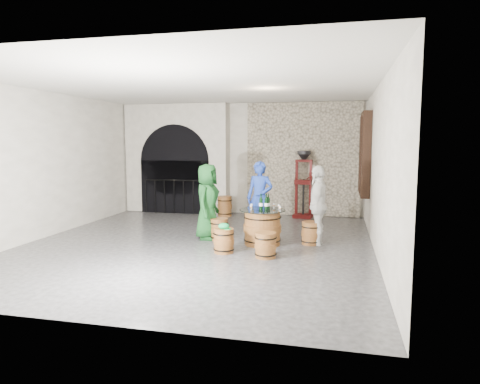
% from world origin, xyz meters
% --- Properties ---
extents(ground, '(8.00, 8.00, 0.00)m').
position_xyz_m(ground, '(0.00, 0.00, 0.00)').
color(ground, '#29292B').
rests_on(ground, ground).
extents(wall_back, '(8.00, 0.00, 8.00)m').
position_xyz_m(wall_back, '(0.00, 4.00, 1.60)').
color(wall_back, beige).
rests_on(wall_back, ground).
extents(wall_front, '(8.00, 0.00, 8.00)m').
position_xyz_m(wall_front, '(0.00, -4.00, 1.60)').
color(wall_front, beige).
rests_on(wall_front, ground).
extents(wall_left, '(0.00, 8.00, 8.00)m').
position_xyz_m(wall_left, '(-3.50, 0.00, 1.60)').
color(wall_left, beige).
rests_on(wall_left, ground).
extents(wall_right, '(0.00, 8.00, 8.00)m').
position_xyz_m(wall_right, '(3.50, 0.00, 1.60)').
color(wall_right, beige).
rests_on(wall_right, ground).
extents(ceiling, '(8.00, 8.00, 0.00)m').
position_xyz_m(ceiling, '(0.00, 0.00, 3.20)').
color(ceiling, beige).
rests_on(ceiling, wall_back).
extents(stone_facing_panel, '(3.20, 0.12, 3.18)m').
position_xyz_m(stone_facing_panel, '(1.80, 3.94, 1.60)').
color(stone_facing_panel, '#B0A48D').
rests_on(stone_facing_panel, ground).
extents(arched_opening, '(3.10, 0.60, 3.19)m').
position_xyz_m(arched_opening, '(-1.90, 3.74, 1.58)').
color(arched_opening, beige).
rests_on(arched_opening, ground).
extents(shuttered_window, '(0.23, 1.10, 2.00)m').
position_xyz_m(shuttered_window, '(3.38, 2.40, 1.80)').
color(shuttered_window, black).
rests_on(shuttered_window, wall_right).
extents(barrel_table, '(0.94, 0.94, 0.73)m').
position_xyz_m(barrel_table, '(1.29, 0.25, 0.36)').
color(barrel_table, brown).
rests_on(barrel_table, ground).
extents(barrel_stool_left, '(0.41, 0.41, 0.47)m').
position_xyz_m(barrel_stool_left, '(0.31, 0.45, 0.23)').
color(barrel_stool_left, brown).
rests_on(barrel_stool_left, ground).
extents(barrel_stool_far, '(0.41, 0.41, 0.47)m').
position_xyz_m(barrel_stool_far, '(1.06, 1.22, 0.23)').
color(barrel_stool_far, brown).
rests_on(barrel_stool_far, ground).
extents(barrel_stool_right, '(0.41, 0.41, 0.47)m').
position_xyz_m(barrel_stool_right, '(2.26, 0.50, 0.23)').
color(barrel_stool_right, brown).
rests_on(barrel_stool_right, ground).
extents(barrel_stool_near_right, '(0.41, 0.41, 0.47)m').
position_xyz_m(barrel_stool_near_right, '(1.53, -0.72, 0.23)').
color(barrel_stool_near_right, brown).
rests_on(barrel_stool_near_right, ground).
extents(barrel_stool_near_left, '(0.41, 0.41, 0.47)m').
position_xyz_m(barrel_stool_near_left, '(0.69, -0.55, 0.23)').
color(barrel_stool_near_left, brown).
rests_on(barrel_stool_near_left, ground).
extents(green_cap, '(0.25, 0.21, 0.11)m').
position_xyz_m(green_cap, '(0.70, -0.55, 0.51)').
color(green_cap, '#0C8E41').
rests_on(green_cap, barrel_stool_near_left).
extents(person_green, '(0.55, 0.82, 1.63)m').
position_xyz_m(person_green, '(0.04, 0.51, 0.81)').
color(person_green, '#13441A').
rests_on(person_green, ground).
extents(person_blue, '(0.65, 0.47, 1.66)m').
position_xyz_m(person_blue, '(1.05, 1.23, 0.83)').
color(person_blue, '#1B3797').
rests_on(person_blue, ground).
extents(person_white, '(0.45, 0.97, 1.63)m').
position_xyz_m(person_white, '(2.39, 0.54, 0.81)').
color(person_white, silver).
rests_on(person_white, ground).
extents(wine_bottle_left, '(0.08, 0.08, 0.32)m').
position_xyz_m(wine_bottle_left, '(1.26, 0.26, 0.86)').
color(wine_bottle_left, black).
rests_on(wine_bottle_left, barrel_table).
extents(wine_bottle_center, '(0.08, 0.08, 0.32)m').
position_xyz_m(wine_bottle_center, '(1.37, 0.27, 0.86)').
color(wine_bottle_center, black).
rests_on(wine_bottle_center, barrel_table).
extents(wine_bottle_right, '(0.08, 0.08, 0.32)m').
position_xyz_m(wine_bottle_right, '(1.40, 0.32, 0.86)').
color(wine_bottle_right, black).
rests_on(wine_bottle_right, barrel_table).
extents(tasting_glass_a, '(0.05, 0.05, 0.10)m').
position_xyz_m(tasting_glass_a, '(1.07, 0.16, 0.78)').
color(tasting_glass_a, '#B35D22').
rests_on(tasting_glass_a, barrel_table).
extents(tasting_glass_b, '(0.05, 0.05, 0.10)m').
position_xyz_m(tasting_glass_b, '(1.61, 0.37, 0.78)').
color(tasting_glass_b, '#B35D22').
rests_on(tasting_glass_b, barrel_table).
extents(tasting_glass_c, '(0.05, 0.05, 0.10)m').
position_xyz_m(tasting_glass_c, '(1.23, 0.54, 0.78)').
color(tasting_glass_c, '#B35D22').
rests_on(tasting_glass_c, barrel_table).
extents(tasting_glass_d, '(0.05, 0.05, 0.10)m').
position_xyz_m(tasting_glass_d, '(1.49, 0.50, 0.78)').
color(tasting_glass_d, '#B35D22').
rests_on(tasting_glass_d, barrel_table).
extents(tasting_glass_e, '(0.05, 0.05, 0.10)m').
position_xyz_m(tasting_glass_e, '(1.67, 0.13, 0.78)').
color(tasting_glass_e, '#B35D22').
rests_on(tasting_glass_e, barrel_table).
extents(tasting_glass_f, '(0.05, 0.05, 0.10)m').
position_xyz_m(tasting_glass_f, '(1.04, 0.35, 0.78)').
color(tasting_glass_f, '#B35D22').
rests_on(tasting_glass_f, barrel_table).
extents(side_barrel, '(0.43, 0.43, 0.57)m').
position_xyz_m(side_barrel, '(-0.34, 3.32, 0.28)').
color(side_barrel, brown).
rests_on(side_barrel, ground).
extents(corking_press, '(0.77, 0.47, 1.85)m').
position_xyz_m(corking_press, '(1.85, 3.57, 1.07)').
color(corking_press, '#53100D').
rests_on(corking_press, ground).
extents(control_box, '(0.18, 0.10, 0.22)m').
position_xyz_m(control_box, '(2.05, 3.86, 1.35)').
color(control_box, silver).
rests_on(control_box, wall_back).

